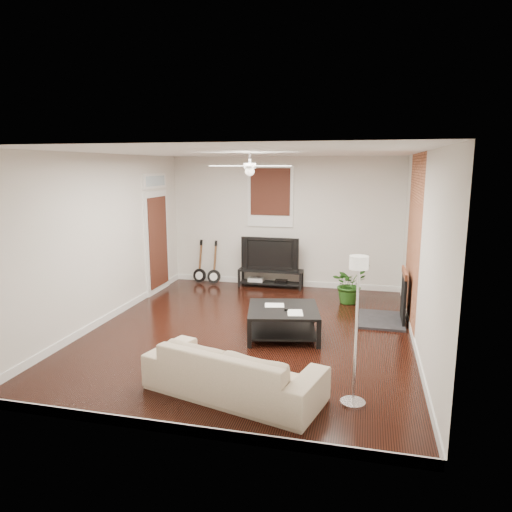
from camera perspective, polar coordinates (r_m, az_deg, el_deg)
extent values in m
cube|color=black|center=(7.54, -0.72, -9.19)|extent=(5.00, 6.00, 0.01)
cube|color=white|center=(7.08, -0.77, 12.61)|extent=(5.00, 6.00, 0.01)
cube|color=silver|center=(10.08, 3.46, 4.14)|extent=(5.00, 0.01, 2.80)
cube|color=silver|center=(4.40, -10.42, -5.04)|extent=(5.00, 0.01, 2.80)
cube|color=silver|center=(8.15, -18.05, 1.99)|extent=(0.01, 6.00, 2.80)
cube|color=silver|center=(7.00, 19.51, 0.49)|extent=(0.01, 6.00, 2.80)
cube|color=brown|center=(7.98, 18.71, 1.77)|extent=(0.02, 2.20, 2.80)
cube|color=black|center=(8.16, 16.28, -4.67)|extent=(0.80, 1.10, 0.92)
cube|color=#33150E|center=(10.06, 1.77, 7.29)|extent=(1.00, 0.06, 1.30)
cube|color=white|center=(9.80, -12.04, 2.84)|extent=(0.08, 1.00, 2.50)
cube|color=black|center=(10.13, 1.81, -2.74)|extent=(1.39, 0.37, 0.39)
imported|color=black|center=(10.03, 1.85, 0.36)|extent=(1.25, 0.16, 0.72)
cube|color=black|center=(7.28, 3.34, -8.07)|extent=(1.26, 1.26, 0.45)
imported|color=tan|center=(5.49, -2.77, -13.78)|extent=(2.20, 1.32, 0.60)
imported|color=#225217|center=(9.10, 11.38, -3.34)|extent=(0.88, 0.90, 0.76)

